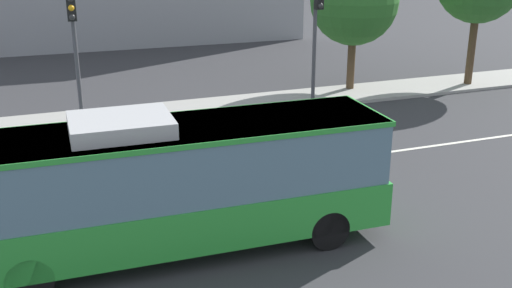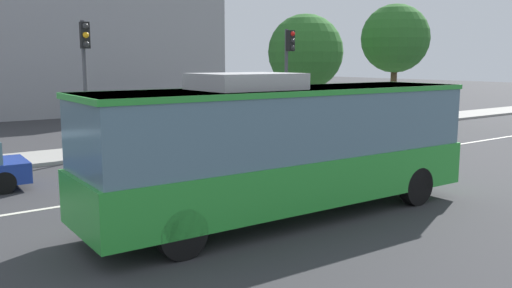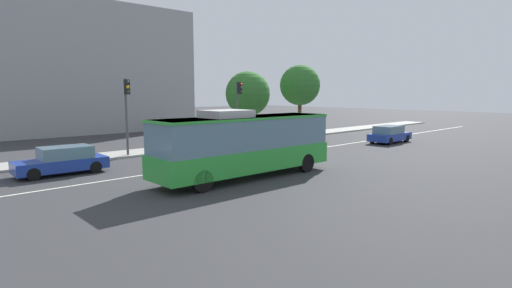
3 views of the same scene
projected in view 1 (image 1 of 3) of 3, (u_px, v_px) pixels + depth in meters
ground_plane at (235, 174)px, 19.50m from camera, size 160.00×160.00×0.00m
sidewalk_kerb at (181, 111)px, 25.81m from camera, size 80.00×2.82×0.14m
lane_centre_line at (235, 173)px, 19.50m from camera, size 76.00×0.16×0.01m
transit_bus at (176, 180)px, 14.37m from camera, size 10.06×2.74×3.46m
traffic_light_near_corner at (317, 24)px, 25.37m from camera, size 0.33×0.62×5.20m
traffic_light_mid_block at (74, 37)px, 22.36m from camera, size 0.34×0.62×5.20m
street_tree_kerbside_centre at (354, 1)px, 27.79m from camera, size 3.99×3.99×6.18m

